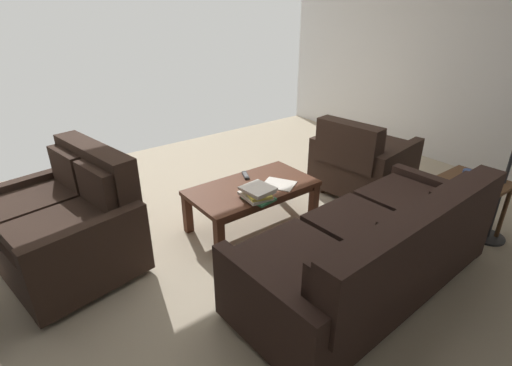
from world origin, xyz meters
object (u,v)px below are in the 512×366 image
(coffee_table, at_px, (252,192))
(end_table, at_px, (471,190))
(armchair_side, at_px, (362,161))
(book_stack, at_px, (257,193))
(loose_magazine, at_px, (279,184))
(tv_remote, at_px, (246,175))
(coffee_mug, at_px, (467,176))
(sofa_main, at_px, (375,250))
(loveseat_near, at_px, (67,222))

(coffee_table, xyz_separation_m, end_table, (-1.37, 1.28, 0.11))
(coffee_table, relative_size, armchair_side, 1.18)
(coffee_table, xyz_separation_m, book_stack, (0.12, 0.23, 0.12))
(book_stack, xyz_separation_m, loose_magazine, (-0.33, -0.10, -0.05))
(tv_remote, bearing_deg, coffee_mug, 130.57)
(sofa_main, xyz_separation_m, armchair_side, (-1.22, -1.10, 0.01))
(coffee_table, distance_m, end_table, 1.88)
(sofa_main, xyz_separation_m, tv_remote, (0.06, -1.45, 0.07))
(end_table, height_order, loose_magazine, end_table)
(coffee_table, distance_m, book_stack, 0.28)
(sofa_main, distance_m, loose_magazine, 1.12)
(armchair_side, bearing_deg, book_stack, 3.17)
(sofa_main, distance_m, coffee_mug, 1.20)
(loveseat_near, height_order, loose_magazine, loveseat_near)
(end_table, relative_size, coffee_mug, 5.37)
(book_stack, bearing_deg, tv_remote, -114.08)
(loveseat_near, distance_m, book_stack, 1.50)
(armchair_side, distance_m, book_stack, 1.48)
(book_stack, relative_size, tv_remote, 1.85)
(armchair_side, bearing_deg, tv_remote, -15.32)
(armchair_side, bearing_deg, coffee_table, -6.03)
(tv_remote, bearing_deg, coffee_table, 70.09)
(tv_remote, bearing_deg, loose_magazine, 111.98)
(end_table, distance_m, loose_magazine, 1.64)
(end_table, bearing_deg, sofa_main, -1.72)
(sofa_main, bearing_deg, loveseat_near, -45.55)
(sofa_main, bearing_deg, coffee_table, -83.65)
(loveseat_near, distance_m, armchair_side, 2.89)
(sofa_main, xyz_separation_m, coffee_mug, (-1.18, -0.00, 0.24))
(sofa_main, distance_m, end_table, 1.24)
(end_table, height_order, book_stack, end_table)
(sofa_main, distance_m, tv_remote, 1.46)
(loveseat_near, xyz_separation_m, coffee_table, (-1.48, 0.41, -0.04))
(sofa_main, height_order, end_table, sofa_main)
(book_stack, height_order, tv_remote, book_stack)
(loveseat_near, relative_size, coffee_table, 1.13)
(loveseat_near, xyz_separation_m, book_stack, (-1.36, 0.63, 0.08))
(tv_remote, bearing_deg, sofa_main, 92.49)
(coffee_table, height_order, book_stack, book_stack)
(sofa_main, relative_size, coffee_table, 1.80)
(end_table, height_order, tv_remote, end_table)
(armchair_side, relative_size, tv_remote, 5.97)
(sofa_main, bearing_deg, armchair_side, -137.93)
(sofa_main, relative_size, tv_remote, 12.65)
(loveseat_near, relative_size, tv_remote, 7.93)
(coffee_table, height_order, end_table, end_table)
(coffee_mug, bearing_deg, end_table, 141.93)
(coffee_mug, relative_size, tv_remote, 0.62)
(end_table, bearing_deg, book_stack, -35.41)
(book_stack, xyz_separation_m, tv_remote, (-0.19, -0.43, -0.05))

